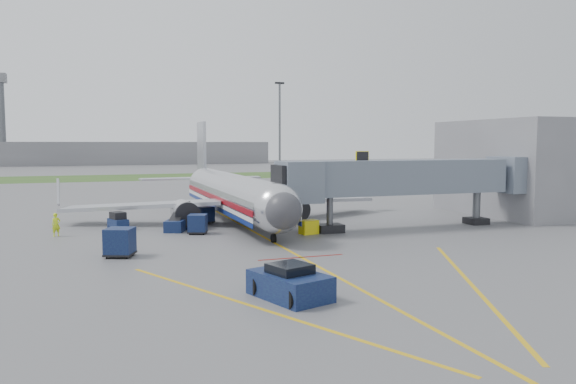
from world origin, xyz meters
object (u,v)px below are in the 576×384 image
object	(u,v)px
belt_loader	(178,223)
pushback_tug	(290,284)
ramp_worker	(56,225)
airliner	(232,193)
baggage_tug	(118,222)

from	to	relation	value
belt_loader	pushback_tug	bearing A→B (deg)	-85.23
belt_loader	ramp_worker	size ratio (longest dim) A/B	2.51
airliner	ramp_worker	distance (m)	16.63
airliner	ramp_worker	xyz separation A→B (m)	(-15.87, -4.68, -1.69)
pushback_tug	baggage_tug	distance (m)	26.75
pushback_tug	airliner	bearing A→B (deg)	81.93
baggage_tug	ramp_worker	world-z (taller)	ramp_worker
airliner	belt_loader	world-z (taller)	airliner
airliner	pushback_tug	bearing A→B (deg)	-98.07
pushback_tug	belt_loader	world-z (taller)	belt_loader
airliner	ramp_worker	size ratio (longest dim) A/B	18.65
baggage_tug	ramp_worker	size ratio (longest dim) A/B	1.28
baggage_tug	pushback_tug	bearing A→B (deg)	-74.98
pushback_tug	baggage_tug	size ratio (longest dim) A/B	1.90
belt_loader	airliner	bearing A→B (deg)	37.00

